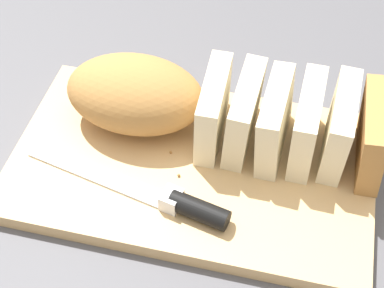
% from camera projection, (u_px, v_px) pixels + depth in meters
% --- Properties ---
extents(ground_plane, '(3.00, 3.00, 0.00)m').
position_uv_depth(ground_plane, '(192.00, 171.00, 0.68)').
color(ground_plane, '#4C4C51').
extents(cutting_board, '(0.43, 0.26, 0.02)m').
position_uv_depth(cutting_board, '(192.00, 166.00, 0.68)').
color(cutting_board, tan).
rests_on(cutting_board, ground_plane).
extents(bread_loaf, '(0.38, 0.13, 0.09)m').
position_uv_depth(bread_loaf, '(206.00, 106.00, 0.67)').
color(bread_loaf, '#A8753D').
rests_on(bread_loaf, cutting_board).
extents(bread_knife, '(0.25, 0.09, 0.02)m').
position_uv_depth(bread_knife, '(172.00, 201.00, 0.62)').
color(bread_knife, silver).
rests_on(bread_knife, cutting_board).
extents(crumb_near_knife, '(0.01, 0.01, 0.01)m').
position_uv_depth(crumb_near_knife, '(146.00, 125.00, 0.70)').
color(crumb_near_knife, '#996633').
rests_on(crumb_near_knife, cutting_board).
extents(crumb_near_loaf, '(0.00, 0.00, 0.00)m').
position_uv_depth(crumb_near_loaf, '(171.00, 152.00, 0.68)').
color(crumb_near_loaf, '#996633').
rests_on(crumb_near_loaf, cutting_board).
extents(crumb_stray_left, '(0.00, 0.00, 0.00)m').
position_uv_depth(crumb_stray_left, '(179.00, 175.00, 0.65)').
color(crumb_stray_left, '#996633').
rests_on(crumb_stray_left, cutting_board).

